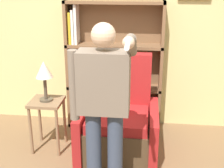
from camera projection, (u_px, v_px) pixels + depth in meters
name	position (u px, v px, depth m)	size (l,w,h in m)	color
wall_back	(111.00, 28.00, 4.35)	(8.00, 0.11, 2.80)	#DBCC84
bookcase	(106.00, 68.00, 4.39)	(1.33, 0.28, 1.80)	brown
armchair	(119.00, 124.00, 3.85)	(0.95, 0.87, 1.21)	#4C3823
person_standing	(104.00, 102.00, 2.88)	(0.62, 0.78, 1.74)	#384256
side_table	(47.00, 111.00, 3.87)	(0.39, 0.39, 0.66)	#846647
table_lamp	(44.00, 72.00, 3.70)	(0.21, 0.21, 0.50)	#4C4233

